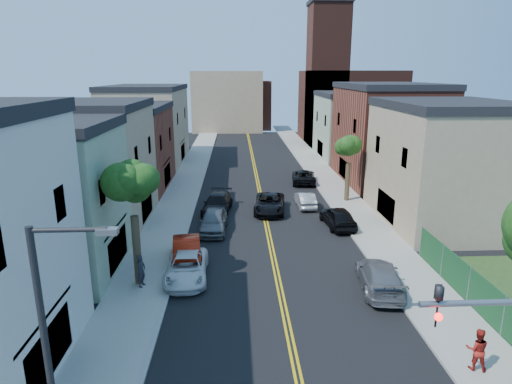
{
  "coord_description": "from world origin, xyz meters",
  "views": [
    {
      "loc": [
        -2.34,
        -8.88,
        11.6
      ],
      "look_at": [
        -0.72,
        26.43,
        2.0
      ],
      "focal_mm": 30.78,
      "sensor_mm": 36.0,
      "label": 1
    }
  ],
  "objects": [
    {
      "name": "backdrop_left",
      "position": [
        -4.0,
        82.0,
        6.0
      ],
      "size": [
        14.0,
        8.0,
        12.0
      ],
      "primitive_type": "cube",
      "color": "#998466",
      "rests_on": "ground"
    },
    {
      "name": "grey_car_left",
      "position": [
        -4.1,
        22.55,
        0.82
      ],
      "size": [
        2.16,
        4.91,
        1.65
      ],
      "primitive_type": "imported",
      "rotation": [
        0.0,
        0.0,
        -0.04
      ],
      "color": "#55585C",
      "rests_on": "ground"
    },
    {
      "name": "black_car_right",
      "position": [
        5.5,
        23.16,
        0.81
      ],
      "size": [
        2.33,
        4.9,
        1.62
      ],
      "primitive_type": "imported",
      "rotation": [
        0.0,
        0.0,
        3.23
      ],
      "color": "black",
      "rests_on": "ground"
    },
    {
      "name": "dark_car_right_far",
      "position": [
        4.99,
        37.35,
        0.72
      ],
      "size": [
        2.99,
        5.46,
        1.45
      ],
      "primitive_type": "imported",
      "rotation": [
        0.0,
        0.0,
        3.03
      ],
      "color": "black",
      "rests_on": "ground"
    },
    {
      "name": "bldg_right_tan",
      "position": [
        14.0,
        24.0,
        4.5
      ],
      "size": [
        9.0,
        12.0,
        9.0
      ],
      "primitive_type": "cube",
      "color": "#998466",
      "rests_on": "ground"
    },
    {
      "name": "pedestrian_right",
      "position": [
        7.12,
        5.82,
        1.04
      ],
      "size": [
        1.03,
        0.9,
        1.77
      ],
      "primitive_type": "imported",
      "rotation": [
        0.0,
        0.0,
        2.83
      ],
      "color": "maroon",
      "rests_on": "sidewalk_right"
    },
    {
      "name": "sidewalk_right",
      "position": [
        7.9,
        40.0,
        0.07
      ],
      "size": [
        3.2,
        100.0,
        0.15
      ],
      "primitive_type": "cube",
      "color": "gray",
      "rests_on": "ground"
    },
    {
      "name": "pedestrian_left",
      "position": [
        -7.65,
        13.58,
        1.08
      ],
      "size": [
        0.59,
        0.76,
        1.86
      ],
      "primitive_type": "imported",
      "rotation": [
        0.0,
        0.0,
        1.34
      ],
      "color": "#222128",
      "rests_on": "sidewalk_left"
    },
    {
      "name": "church",
      "position": [
        16.33,
        67.07,
        7.24
      ],
      "size": [
        16.2,
        14.2,
        22.6
      ],
      "color": "#4C2319",
      "rests_on": "ground"
    },
    {
      "name": "silver_car_right",
      "position": [
        3.8,
        28.51,
        0.67
      ],
      "size": [
        1.5,
        4.1,
        1.34
      ],
      "primitive_type": "imported",
      "rotation": [
        0.0,
        0.0,
        3.16
      ],
      "color": "#A6A8AD",
      "rests_on": "ground"
    },
    {
      "name": "black_car_left",
      "position": [
        -3.99,
        27.23,
        0.78
      ],
      "size": [
        2.82,
        5.63,
        1.57
      ],
      "primitive_type": "imported",
      "rotation": [
        0.0,
        0.0,
        -0.12
      ],
      "color": "black",
      "rests_on": "ground"
    },
    {
      "name": "bldg_left_palegrn",
      "position": [
        -14.0,
        16.0,
        4.25
      ],
      "size": [
        9.0,
        8.0,
        8.5
      ],
      "primitive_type": "cube",
      "color": "gray",
      "rests_on": "ground"
    },
    {
      "name": "bldg_right_brick",
      "position": [
        14.0,
        38.0,
        5.0
      ],
      "size": [
        9.0,
        14.0,
        10.0
      ],
      "primitive_type": "cube",
      "color": "brown",
      "rests_on": "ground"
    },
    {
      "name": "red_sedan",
      "position": [
        -5.5,
        16.73,
        0.79
      ],
      "size": [
        2.22,
        4.97,
        1.58
      ],
      "primitive_type": "imported",
      "rotation": [
        0.0,
        0.0,
        0.12
      ],
      "color": "#AD1F0B",
      "rests_on": "ground"
    },
    {
      "name": "black_suv_lane",
      "position": [
        0.5,
        27.2,
        0.76
      ],
      "size": [
        3.11,
        5.71,
        1.52
      ],
      "primitive_type": "imported",
      "rotation": [
        0.0,
        0.0,
        -0.11
      ],
      "color": "black",
      "rests_on": "ground"
    },
    {
      "name": "curb_right",
      "position": [
        6.15,
        40.0,
        0.07
      ],
      "size": [
        0.3,
        100.0,
        0.15
      ],
      "primitive_type": "cube",
      "color": "gray",
      "rests_on": "ground"
    },
    {
      "name": "fence_right",
      "position": [
        9.5,
        9.5,
        1.1
      ],
      "size": [
        0.04,
        15.0,
        1.9
      ],
      "primitive_type": "cube",
      "color": "#143F1E",
      "rests_on": "sidewalk_right"
    },
    {
      "name": "backdrop_center",
      "position": [
        0.0,
        86.0,
        5.0
      ],
      "size": [
        10.0,
        8.0,
        10.0
      ],
      "primitive_type": "cube",
      "color": "brown",
      "rests_on": "ground"
    },
    {
      "name": "bldg_left_tan_far",
      "position": [
        -14.0,
        50.0,
        4.75
      ],
      "size": [
        9.0,
        16.0,
        9.5
      ],
      "primitive_type": "cube",
      "color": "#998466",
      "rests_on": "ground"
    },
    {
      "name": "bldg_left_tan_near",
      "position": [
        -14.0,
        25.0,
        4.5
      ],
      "size": [
        9.0,
        10.0,
        9.0
      ],
      "primitive_type": "cube",
      "color": "#998466",
      "rests_on": "ground"
    },
    {
      "name": "sidewalk_left",
      "position": [
        -7.9,
        40.0,
        0.07
      ],
      "size": [
        3.2,
        100.0,
        0.15
      ],
      "primitive_type": "cube",
      "color": "gray",
      "rests_on": "ground"
    },
    {
      "name": "tree_left_mid",
      "position": [
        -7.88,
        14.01,
        6.58
      ],
      "size": [
        5.2,
        5.2,
        9.29
      ],
      "color": "#3D321E",
      "rests_on": "sidewalk_left"
    },
    {
      "name": "curb_left",
      "position": [
        -6.15,
        40.0,
        0.07
      ],
      "size": [
        0.3,
        100.0,
        0.15
      ],
      "primitive_type": "cube",
      "color": "gray",
      "rests_on": "ground"
    },
    {
      "name": "bldg_left_brick",
      "position": [
        -14.0,
        36.0,
        4.0
      ],
      "size": [
        9.0,
        12.0,
        8.0
      ],
      "primitive_type": "cube",
      "color": "brown",
      "rests_on": "ground"
    },
    {
      "name": "street_lamp",
      "position": [
        -7.01,
        1.0,
        4.72
      ],
      "size": [
        2.14,
        0.25,
        8.0
      ],
      "color": "black",
      "rests_on": "sidewalk_left"
    },
    {
      "name": "grey_car_right",
      "position": [
        5.5,
        12.88,
        0.76
      ],
      "size": [
        2.82,
        5.5,
        1.53
      ],
      "primitive_type": "imported",
      "rotation": [
        0.0,
        0.0,
        3.01
      ],
      "color": "slate",
      "rests_on": "ground"
    },
    {
      "name": "bldg_right_palegrn",
      "position": [
        14.0,
        52.0,
        4.25
      ],
      "size": [
        9.0,
        12.0,
        8.5
      ],
      "primitive_type": "cube",
      "color": "gray",
      "rests_on": "ground"
    },
    {
      "name": "tree_right_far",
      "position": [
        7.92,
        30.01,
        5.76
      ],
      "size": [
        4.4,
        4.4,
        8.03
      ],
      "color": "#3D321E",
      "rests_on": "sidewalk_right"
    },
    {
      "name": "white_pickup",
      "position": [
        -5.29,
        14.67,
        0.71
      ],
      "size": [
        2.47,
        5.13,
        1.41
      ],
      "primitive_type": "imported",
      "rotation": [
        0.0,
        0.0,
        0.03
      ],
      "color": "silver",
      "rests_on": "ground"
    }
  ]
}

